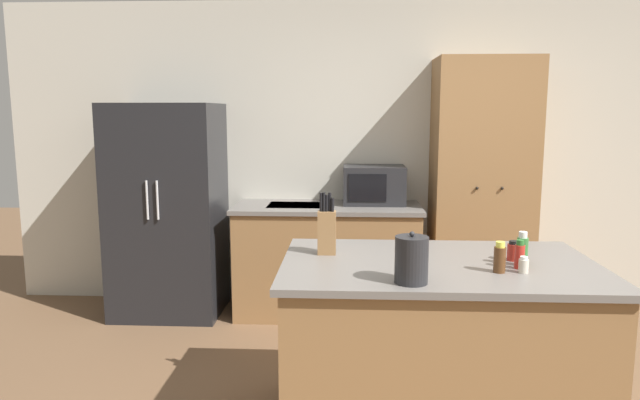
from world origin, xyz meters
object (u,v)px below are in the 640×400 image
at_px(spice_bottle_tall_dark, 513,251).
at_px(pantry_cabinet, 482,189).
at_px(spice_bottle_pale_salt, 520,255).
at_px(kettle, 411,260).
at_px(microwave, 374,185).
at_px(spice_bottle_short_red, 500,258).
at_px(refrigerator, 168,210).
at_px(knife_block, 327,231).
at_px(spice_bottle_amber_oil, 524,265).
at_px(spice_bottle_green_herb, 522,250).

bearing_deg(spice_bottle_tall_dark, pantry_cabinet, 82.45).
relative_size(spice_bottle_pale_salt, kettle, 0.61).
relative_size(microwave, spice_bottle_tall_dark, 4.90).
distance_m(spice_bottle_short_red, kettle, 0.48).
height_order(pantry_cabinet, spice_bottle_short_red, pantry_cabinet).
bearing_deg(kettle, spice_bottle_short_red, 23.50).
bearing_deg(kettle, spice_bottle_pale_salt, 25.37).
bearing_deg(refrigerator, knife_block, -49.08).
bearing_deg(refrigerator, spice_bottle_amber_oil, -39.35).
bearing_deg(spice_bottle_short_red, spice_bottle_pale_salt, 32.01).
bearing_deg(spice_bottle_tall_dark, microwave, 109.41).
bearing_deg(spice_bottle_short_red, spice_bottle_green_herb, 42.35).
relative_size(spice_bottle_tall_dark, spice_bottle_short_red, 0.69).
bearing_deg(spice_bottle_short_red, kettle, -156.50).
distance_m(spice_bottle_tall_dark, kettle, 0.71).
bearing_deg(spice_bottle_short_red, refrigerator, 139.31).
distance_m(spice_bottle_short_red, spice_bottle_pale_salt, 0.13).
relative_size(knife_block, kettle, 1.43).
height_order(microwave, spice_bottle_tall_dark, microwave).
height_order(knife_block, kettle, knife_block).
distance_m(pantry_cabinet, spice_bottle_short_red, 2.03).
relative_size(microwave, spice_bottle_short_red, 3.38).
distance_m(refrigerator, microwave, 1.72).
height_order(spice_bottle_tall_dark, spice_bottle_green_herb, spice_bottle_green_herb).
bearing_deg(spice_bottle_green_herb, spice_bottle_pale_salt, -116.37).
distance_m(microwave, spice_bottle_pale_salt, 2.07).
relative_size(pantry_cabinet, spice_bottle_short_red, 14.05).
relative_size(spice_bottle_green_herb, kettle, 0.73).
bearing_deg(spice_bottle_tall_dark, kettle, -143.58).
bearing_deg(microwave, refrigerator, -175.31).
bearing_deg(knife_block, kettle, -51.69).
bearing_deg(knife_block, pantry_cabinet, 54.63).
xyz_separation_m(pantry_cabinet, kettle, (-0.80, -2.19, -0.03)).
distance_m(pantry_cabinet, spice_bottle_tall_dark, 1.79).
relative_size(spice_bottle_short_red, kettle, 0.64).
xyz_separation_m(refrigerator, spice_bottle_pale_salt, (2.33, -1.83, 0.11)).
bearing_deg(pantry_cabinet, microwave, 177.23).
height_order(microwave, knife_block, knife_block).
bearing_deg(kettle, spice_bottle_green_herb, 28.92).
distance_m(pantry_cabinet, spice_bottle_pale_salt, 1.95).
distance_m(refrigerator, spice_bottle_tall_dark, 2.88).
xyz_separation_m(spice_bottle_short_red, kettle, (-0.44, -0.19, 0.04)).
relative_size(spice_bottle_tall_dark, spice_bottle_amber_oil, 1.29).
relative_size(spice_bottle_amber_oil, spice_bottle_pale_salt, 0.56).
bearing_deg(kettle, spice_bottle_tall_dark, 36.42).
distance_m(microwave, knife_block, 1.76).
bearing_deg(refrigerator, pantry_cabinet, 2.16).
bearing_deg(spice_bottle_green_herb, knife_block, 169.47).
distance_m(spice_bottle_tall_dark, spice_bottle_amber_oil, 0.23).
distance_m(refrigerator, spice_bottle_short_red, 2.92).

